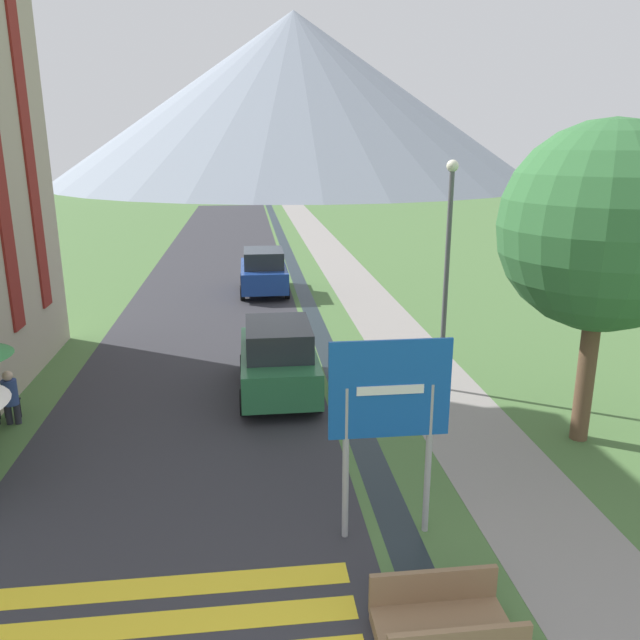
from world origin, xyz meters
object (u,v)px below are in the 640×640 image
Objects in this scene: footbridge at (445,627)px; cafe_chair_far_right at (7,401)px; person_seated_far at (10,395)px; parked_car_far at (264,271)px; road_sign at (389,409)px; streetlamp at (447,260)px; parked_car_near at (278,359)px; tree_by_path at (604,228)px.

cafe_chair_far_right reaches higher than footbridge.
footbridge is at bearing -43.79° from person_seated_far.
parked_car_far is 3.10× the size of person_seated_far.
footbridge is 0.44× the size of parked_car_far.
streetlamp is at bearing 65.07° from road_sign.
cafe_chair_far_right is 10.51m from streetlamp.
tree_by_path is (6.12, -3.18, 3.51)m from parked_car_near.
parked_car_far is (-1.39, 16.82, -1.24)m from road_sign.
parked_car_far is 13.26m from cafe_chair_far_right.
road_sign is at bearing -34.04° from person_seated_far.
person_seated_far reaches higher than footbridge.
cafe_chair_far_right is at bearing 136.35° from footbridge.
road_sign is 6.50m from streetlamp.
streetlamp is at bearing 2.51° from cafe_chair_far_right.
parked_car_far is 11.99m from streetlamp.
road_sign is at bearing -114.93° from streetlamp.
road_sign is 0.58× the size of streetlamp.
parked_car_far is (-0.02, 10.85, 0.00)m from parked_car_near.
person_seated_far is at bearing -36.60° from cafe_chair_far_right.
footbridge is 0.26× the size of tree_by_path.
tree_by_path is (6.14, -14.03, 3.51)m from parked_car_far.
footbridge is 10.56m from cafe_chair_far_right.
road_sign reaches higher than parked_car_far.
footbridge is at bearing -45.70° from cafe_chair_far_right.
parked_car_far is at bearing 110.36° from streetlamp.
streetlamp is (9.97, 0.89, 2.61)m from person_seated_far.
road_sign is 1.90× the size of footbridge.
road_sign is 2.61× the size of person_seated_far.
parked_car_near is 7.73m from tree_by_path.
tree_by_path reaches higher than parked_car_far.
cafe_chair_far_right is 12.95m from tree_by_path.
streetlamp is (2.70, 5.81, 1.14)m from road_sign.
parked_car_far is 15.71m from tree_by_path.
streetlamp is (4.06, -0.17, 2.39)m from parked_car_near.
parked_car_near is 3.14× the size of person_seated_far.
streetlamp reaches higher than parked_car_near.
road_sign is 6.25m from parked_car_near.
tree_by_path reaches higher than footbridge.
person_seated_far is at bearing 170.00° from tree_by_path.
cafe_chair_far_right is 0.23m from person_seated_far.
footbridge is 9.00m from streetlamp.
parked_car_far is at bearing 60.98° from cafe_chair_far_right.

